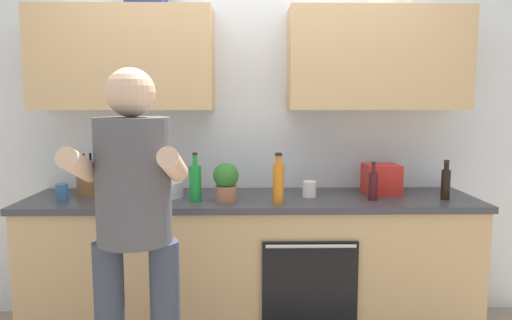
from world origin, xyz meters
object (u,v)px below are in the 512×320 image
object	(u,v)px
cup_coffee	(309,189)
mixing_bowl	(165,189)
bottle_wine	(373,185)
grocery_bag_crisps	(381,179)
knife_block	(88,179)
bottle_water	(134,175)
bottle_soda	(195,182)
potted_herb	(226,181)
person_standing	(134,217)
bottle_juice	(278,182)
cup_tea	(62,193)
bottle_soy	(446,183)

from	to	relation	value
cup_coffee	mixing_bowl	xyz separation A→B (m)	(-0.92, 0.00, -0.00)
bottle_wine	grocery_bag_crisps	size ratio (longest dim) A/B	1.09
cup_coffee	knife_block	size ratio (longest dim) A/B	0.36
bottle_water	bottle_soda	distance (m)	0.54
potted_herb	grocery_bag_crisps	distance (m)	1.03
cup_coffee	person_standing	bearing A→B (deg)	-136.92
bottle_wine	bottle_juice	bearing A→B (deg)	-170.79
cup_coffee	cup_tea	bearing A→B (deg)	-176.06
bottle_soy	bottle_soda	distance (m)	1.54
person_standing	bottle_water	world-z (taller)	person_standing
potted_herb	bottle_juice	bearing A→B (deg)	-11.47
cup_tea	bottle_wine	bearing A→B (deg)	-0.26
bottle_soda	mixing_bowl	size ratio (longest dim) A/B	1.30
bottle_water	grocery_bag_crisps	distance (m)	1.64
bottle_soda	cup_coffee	bearing A→B (deg)	10.05
bottle_soy	cup_coffee	world-z (taller)	bottle_soy
bottle_water	bottle_soy	bearing A→B (deg)	-8.43
bottle_water	bottle_soda	xyz separation A→B (m)	(0.44, -0.31, 0.00)
bottle_water	bottle_soda	world-z (taller)	bottle_soda
bottle_water	bottle_wine	bearing A→B (deg)	-11.16
mixing_bowl	grocery_bag_crisps	xyz separation A→B (m)	(1.40, 0.08, 0.05)
bottle_soy	cup_coffee	size ratio (longest dim) A/B	2.50
knife_block	bottle_water	bearing A→B (deg)	24.79
bottle_wine	knife_block	world-z (taller)	knife_block
bottle_soy	knife_block	bearing A→B (deg)	175.69
person_standing	bottle_soda	world-z (taller)	person_standing
bottle_juice	cup_coffee	distance (m)	0.31
person_standing	bottle_soy	world-z (taller)	person_standing
bottle_juice	cup_tea	bearing A→B (deg)	175.48
bottle_juice	cup_tea	distance (m)	1.32
bottle_wine	bottle_soy	xyz separation A→B (m)	(0.45, 0.01, 0.01)
cup_tea	knife_block	size ratio (longest dim) A/B	0.38
bottle_water	mixing_bowl	bearing A→B (deg)	-38.06
bottle_wine	bottle_soy	distance (m)	0.45
bottle_wine	cup_tea	world-z (taller)	bottle_wine
bottle_water	cup_tea	distance (m)	0.48
person_standing	cup_coffee	distance (m)	1.25
bottle_wine	bottle_water	size ratio (longest dim) A/B	0.87
mixing_bowl	potted_herb	xyz separation A→B (m)	(0.39, -0.15, 0.08)
bottle_soy	grocery_bag_crisps	world-z (taller)	bottle_soy
person_standing	bottle_water	bearing A→B (deg)	103.03
bottle_soy	grocery_bag_crisps	distance (m)	0.40
bottle_soy	potted_herb	distance (m)	1.36
bottle_soy	knife_block	distance (m)	2.26
bottle_soy	potted_herb	bearing A→B (deg)	-178.31
bottle_soda	cup_coffee	xyz separation A→B (m)	(0.71, 0.13, -0.07)
cup_tea	bottle_juice	bearing A→B (deg)	-4.52
cup_tea	grocery_bag_crisps	world-z (taller)	grocery_bag_crisps
person_standing	potted_herb	xyz separation A→B (m)	(0.39, 0.71, 0.05)
bottle_juice	cup_coffee	xyz separation A→B (m)	(0.21, 0.21, -0.08)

